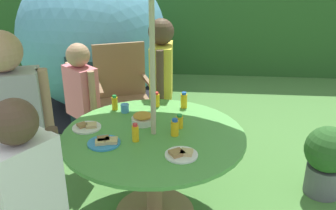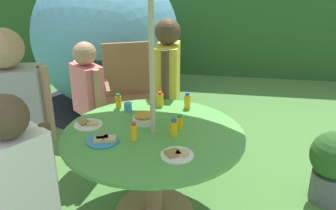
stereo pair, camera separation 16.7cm
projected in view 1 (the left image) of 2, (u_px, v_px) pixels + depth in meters
name	position (u px, v px, depth m)	size (l,w,h in m)	color
hedge_backdrop	(182.00, 21.00, 6.03)	(9.00, 0.70, 1.60)	#285623
garden_table	(154.00, 155.00, 2.65)	(1.28, 1.28, 0.69)	#93704C
wooden_chair	(122.00, 90.00, 3.71)	(0.65, 0.62, 1.02)	brown
dome_tent	(93.00, 38.00, 4.53)	(2.18, 2.18, 1.76)	teal
potted_plant	(327.00, 158.00, 2.97)	(0.38, 0.38, 0.60)	#595960
child_in_yellow_shirt	(161.00, 73.00, 3.33)	(0.23, 0.45, 1.33)	navy
child_in_pink_shirt	(81.00, 92.00, 3.17)	(0.34, 0.33, 1.17)	brown
child_in_grey_shirt	(12.00, 114.00, 2.32)	(0.47, 0.31, 1.45)	brown
child_in_white_shirt	(26.00, 187.00, 1.80)	(0.33, 0.38, 1.27)	#3F3F47
snack_bowl	(143.00, 119.00, 2.72)	(0.16, 0.16, 0.08)	white
plate_far_right	(105.00, 142.00, 2.44)	(0.22, 0.22, 0.03)	#338CD8
plate_far_left	(87.00, 127.00, 2.66)	(0.21, 0.21, 0.03)	white
plate_near_right	(181.00, 154.00, 2.30)	(0.21, 0.21, 0.03)	white
juice_bottle_near_left	(179.00, 122.00, 2.65)	(0.05, 0.05, 0.10)	yellow
juice_bottle_center_front	(175.00, 128.00, 2.54)	(0.06, 0.06, 0.12)	yellow
juice_bottle_center_back	(135.00, 133.00, 2.46)	(0.05, 0.05, 0.13)	yellow
juice_bottle_mid_left	(115.00, 103.00, 2.95)	(0.05, 0.05, 0.12)	yellow
juice_bottle_mid_right	(156.00, 100.00, 3.01)	(0.06, 0.06, 0.12)	yellow
juice_bottle_front_edge	(184.00, 100.00, 2.98)	(0.05, 0.05, 0.13)	yellow
cup_near	(125.00, 108.00, 2.91)	(0.06, 0.06, 0.07)	#4C99D8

